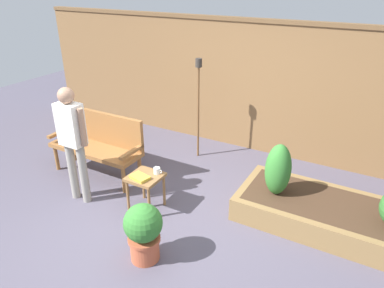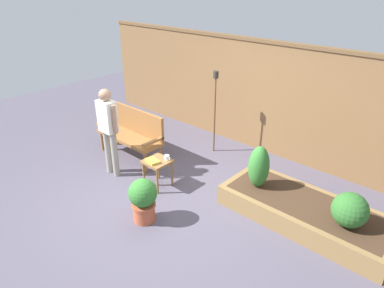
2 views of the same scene
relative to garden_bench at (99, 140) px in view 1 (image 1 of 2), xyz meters
name	(u,v)px [view 1 (image 1 of 2)]	position (x,y,z in m)	size (l,w,h in m)	color
ground_plane	(159,226)	(1.50, -0.67, -0.54)	(14.00, 14.00, 0.00)	#514C5B
fence_back	(245,86)	(1.50, 1.93, 0.55)	(8.40, 0.14, 2.16)	brown
garden_bench	(99,140)	(0.00, 0.00, 0.00)	(1.44, 0.48, 0.94)	#936033
side_table	(145,181)	(1.14, -0.42, -0.15)	(0.40, 0.40, 0.48)	olive
cup_on_table	(157,171)	(1.24, -0.30, -0.02)	(0.12, 0.09, 0.08)	white
book_on_table	(140,177)	(1.13, -0.51, -0.05)	(0.23, 0.16, 0.04)	gold
potted_boxwood	(143,230)	(1.67, -1.17, -0.17)	(0.41, 0.41, 0.67)	#B75638
raised_planter_bed	(339,218)	(3.38, 0.36, -0.39)	(2.40, 1.00, 0.30)	olive
shrub_near_bench	(278,170)	(2.62, 0.28, 0.09)	(0.31, 0.31, 0.67)	brown
tiki_torch	(198,91)	(1.02, 1.21, 0.58)	(0.10, 0.10, 1.63)	brown
person_by_bench	(72,136)	(0.25, -0.69, 0.39)	(0.47, 0.20, 1.56)	gray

